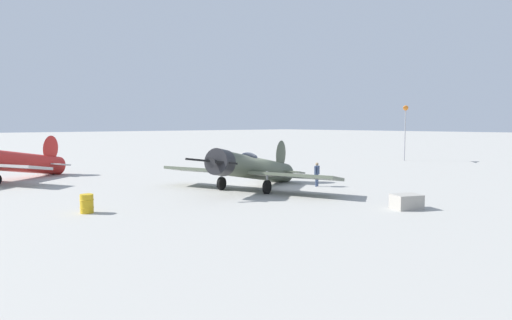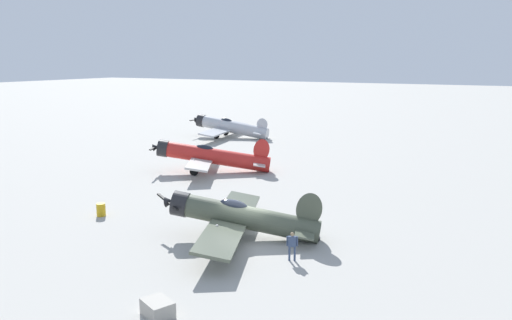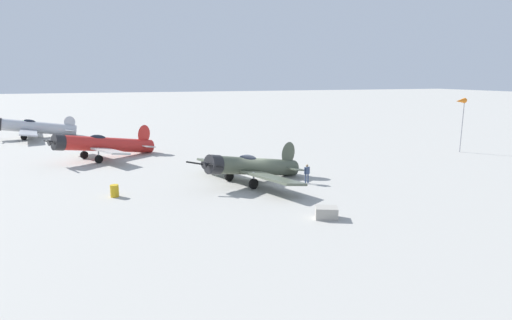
# 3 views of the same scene
# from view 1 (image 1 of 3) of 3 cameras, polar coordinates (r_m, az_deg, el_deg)

# --- Properties ---
(ground_plane) EXTENTS (400.00, 400.00, 0.00)m
(ground_plane) POSITION_cam_1_polar(r_m,az_deg,el_deg) (28.06, 0.00, -3.67)
(ground_plane) COLOR #A8A59E
(airplane_foreground) EXTENTS (10.06, 11.45, 3.13)m
(airplane_foreground) POSITION_cam_1_polar(r_m,az_deg,el_deg) (27.46, -0.51, -1.06)
(airplane_foreground) COLOR #4C5442
(airplane_foreground) RESTS_ON ground_plane
(ground_crew_mechanic) EXTENTS (0.57, 0.35, 1.56)m
(ground_crew_mechanic) POSITION_cam_1_polar(r_m,az_deg,el_deg) (29.18, 7.79, -1.52)
(ground_crew_mechanic) COLOR #384766
(ground_crew_mechanic) RESTS_ON ground_plane
(equipment_crate) EXTENTS (1.60, 1.43, 0.69)m
(equipment_crate) POSITION_cam_1_polar(r_m,az_deg,el_deg) (22.59, 18.67, -5.06)
(equipment_crate) COLOR #9E998E
(equipment_crate) RESTS_ON ground_plane
(fuel_drum) EXTENTS (0.63, 0.63, 0.87)m
(fuel_drum) POSITION_cam_1_polar(r_m,az_deg,el_deg) (21.82, -20.80, -5.23)
(fuel_drum) COLOR gold
(fuel_drum) RESTS_ON ground_plane
(windsock_mast) EXTENTS (2.23, 1.38, 6.04)m
(windsock_mast) POSITION_cam_1_polar(r_m,az_deg,el_deg) (50.50, 18.42, 6.11)
(windsock_mast) COLOR gray
(windsock_mast) RESTS_ON ground_plane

